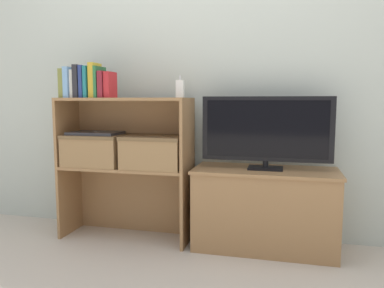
% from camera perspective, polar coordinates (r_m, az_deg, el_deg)
% --- Properties ---
extents(ground_plane, '(16.00, 16.00, 0.00)m').
position_cam_1_polar(ground_plane, '(2.50, -0.94, -16.14)').
color(ground_plane, '#BCB2A3').
extents(wall_back, '(10.00, 0.05, 2.40)m').
position_cam_1_polar(wall_back, '(2.73, 1.34, 11.49)').
color(wall_back, '#B2BCB2').
rests_on(wall_back, ground_plane).
extents(tv_stand, '(0.92, 0.41, 0.53)m').
position_cam_1_polar(tv_stand, '(2.53, 10.99, -9.68)').
color(tv_stand, olive).
rests_on(tv_stand, ground_plane).
extents(tv, '(0.83, 0.14, 0.47)m').
position_cam_1_polar(tv, '(2.43, 11.25, 2.05)').
color(tv, black).
rests_on(tv, tv_stand).
extents(bookshelf_lower_tier, '(0.91, 0.33, 0.51)m').
position_cam_1_polar(bookshelf_lower_tier, '(2.76, -9.41, -7.01)').
color(bookshelf_lower_tier, olive).
rests_on(bookshelf_lower_tier, ground_plane).
extents(bookshelf_upper_tier, '(0.91, 0.33, 0.47)m').
position_cam_1_polar(bookshelf_upper_tier, '(2.68, -9.62, 3.25)').
color(bookshelf_upper_tier, olive).
rests_on(bookshelf_upper_tier, bookshelf_lower_tier).
extents(book_olive, '(0.03, 0.14, 0.20)m').
position_cam_1_polar(book_olive, '(2.77, -18.67, 8.72)').
color(book_olive, olive).
rests_on(book_olive, bookshelf_upper_tier).
extents(book_skyblue, '(0.04, 0.15, 0.21)m').
position_cam_1_polar(book_skyblue, '(2.74, -17.94, 8.88)').
color(book_skyblue, '#709ECC').
rests_on(book_skyblue, bookshelf_upper_tier).
extents(book_ivory, '(0.02, 0.12, 0.19)m').
position_cam_1_polar(book_ivory, '(2.73, -17.33, 8.70)').
color(book_ivory, silver).
rests_on(book_ivory, bookshelf_upper_tier).
extents(book_charcoal, '(0.04, 0.15, 0.22)m').
position_cam_1_polar(book_charcoal, '(2.71, -16.67, 9.09)').
color(book_charcoal, '#232328').
rests_on(book_charcoal, bookshelf_upper_tier).
extents(book_navy, '(0.03, 0.14, 0.22)m').
position_cam_1_polar(book_navy, '(2.69, -15.96, 9.08)').
color(book_navy, navy).
rests_on(book_navy, bookshelf_upper_tier).
extents(book_teal, '(0.02, 0.15, 0.21)m').
position_cam_1_polar(book_teal, '(2.67, -15.33, 9.07)').
color(book_teal, '#1E7075').
rests_on(book_teal, bookshelf_upper_tier).
extents(book_mustard, '(0.04, 0.13, 0.23)m').
position_cam_1_polar(book_mustard, '(2.65, -14.57, 9.35)').
color(book_mustard, gold).
rests_on(book_mustard, bookshelf_upper_tier).
extents(book_forest, '(0.02, 0.15, 0.21)m').
position_cam_1_polar(book_forest, '(2.64, -13.87, 9.12)').
color(book_forest, '#286638').
rests_on(book_forest, bookshelf_upper_tier).
extents(book_maroon, '(0.03, 0.15, 0.18)m').
position_cam_1_polar(book_maroon, '(2.62, -13.17, 8.79)').
color(book_maroon, maroon).
rests_on(book_maroon, bookshelf_upper_tier).
extents(book_crimson, '(0.04, 0.13, 0.17)m').
position_cam_1_polar(book_crimson, '(2.60, -12.34, 8.79)').
color(book_crimson, '#B22328').
rests_on(book_crimson, bookshelf_upper_tier).
extents(baby_monitor, '(0.05, 0.04, 0.14)m').
position_cam_1_polar(baby_monitor, '(2.49, -1.83, 8.40)').
color(baby_monitor, white).
rests_on(baby_monitor, bookshelf_upper_tier).
extents(storage_basket_left, '(0.41, 0.29, 0.22)m').
position_cam_1_polar(storage_basket_left, '(2.73, -14.41, -0.66)').
color(storage_basket_left, '#937047').
rests_on(storage_basket_left, bookshelf_lower_tier).
extents(storage_basket_right, '(0.41, 0.29, 0.22)m').
position_cam_1_polar(storage_basket_right, '(2.55, -5.75, -0.98)').
color(storage_basket_right, '#937047').
rests_on(storage_basket_right, bookshelf_lower_tier).
extents(laptop, '(0.35, 0.23, 0.02)m').
position_cam_1_polar(laptop, '(2.72, -14.48, 1.62)').
color(laptop, '#2D2D33').
rests_on(laptop, storage_basket_left).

